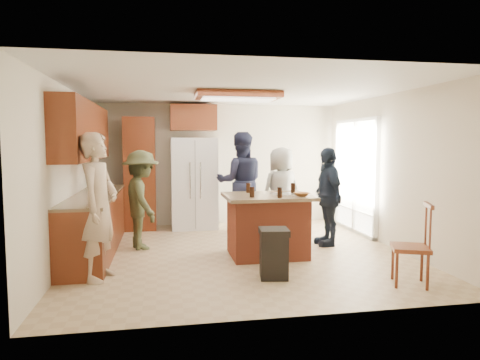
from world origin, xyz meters
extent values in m
plane|color=tan|center=(0.00, 0.00, 0.00)|extent=(5.00, 5.00, 0.00)
plane|color=white|center=(0.00, 0.00, 2.50)|extent=(5.00, 5.00, 0.00)
plane|color=beige|center=(0.00, 2.50, 1.25)|extent=(5.00, 0.00, 5.00)
plane|color=beige|center=(0.00, -2.50, 1.25)|extent=(5.00, 0.00, 5.00)
plane|color=beige|center=(-2.50, 0.00, 1.25)|extent=(0.00, 5.00, 5.00)
plane|color=beige|center=(2.50, 0.00, 1.25)|extent=(0.00, 5.00, 5.00)
cube|color=white|center=(2.48, 1.20, 1.05)|extent=(0.02, 1.60, 2.10)
cube|color=white|center=(2.46, 1.20, 1.05)|extent=(0.08, 1.72, 2.10)
cube|color=maroon|center=(0.00, 0.20, 2.44)|extent=(1.30, 0.70, 0.10)
cube|color=white|center=(0.00, 0.20, 2.38)|extent=(1.10, 0.50, 0.02)
cube|color=olive|center=(4.00, 1.20, -0.05)|extent=(3.00, 3.00, 0.10)
cube|color=#593319|center=(4.70, 1.80, 1.00)|extent=(1.40, 1.60, 2.00)
imported|color=tan|center=(-1.95, -0.94, 0.92)|extent=(0.65, 0.78, 1.84)
imported|color=black|center=(0.30, 1.61, 0.96)|extent=(0.98, 0.65, 1.91)
imported|color=gray|center=(0.98, 1.14, 0.82)|extent=(0.91, 0.72, 1.63)
imported|color=#182130|center=(1.54, 0.28, 0.82)|extent=(0.50, 0.96, 1.63)
imported|color=#3D4226|center=(-1.51, 0.58, 0.80)|extent=(0.76, 1.12, 1.59)
cube|color=maroon|center=(-2.20, 0.40, 0.44)|extent=(0.60, 3.00, 0.88)
cube|color=#846B4C|center=(-2.20, 0.40, 0.90)|extent=(0.64, 3.00, 0.04)
cube|color=maroon|center=(-2.33, 0.40, 1.88)|extent=(0.35, 3.00, 0.85)
cube|color=maroon|center=(-1.60, 2.20, 1.10)|extent=(0.60, 0.60, 2.20)
cube|color=maroon|center=(-0.55, 2.20, 2.20)|extent=(0.90, 0.60, 0.50)
cube|color=white|center=(-0.55, 2.12, 0.90)|extent=(0.90, 0.72, 1.80)
cube|color=gray|center=(-0.55, 1.75, 0.90)|extent=(0.01, 0.01, 1.71)
cylinder|color=silver|center=(-0.65, 1.73, 0.99)|extent=(0.02, 0.02, 0.70)
cylinder|color=silver|center=(-0.45, 1.73, 0.99)|extent=(0.02, 0.02, 0.70)
cube|color=#A6432A|center=(0.38, -0.23, 0.44)|extent=(1.10, 0.85, 0.88)
cube|color=#836B4B|center=(0.38, -0.23, 0.91)|extent=(1.28, 1.03, 0.05)
cube|color=silver|center=(0.63, -0.28, 0.94)|extent=(0.48, 0.41, 0.02)
imported|color=brown|center=(0.83, -0.48, 0.96)|extent=(0.26, 0.26, 0.05)
cylinder|color=black|center=(0.09, -0.48, 1.01)|extent=(0.07, 0.07, 0.15)
cylinder|color=black|center=(0.15, 0.10, 1.01)|extent=(0.07, 0.07, 0.15)
cylinder|color=black|center=(0.85, 0.01, 1.01)|extent=(0.07, 0.07, 0.15)
cylinder|color=black|center=(0.47, -0.60, 1.01)|extent=(0.07, 0.07, 0.15)
cube|color=black|center=(0.21, -1.27, 0.28)|extent=(0.39, 0.39, 0.55)
cube|color=black|center=(0.21, -1.27, 0.59)|extent=(0.40, 0.40, 0.08)
cube|color=maroon|center=(1.75, -1.83, 0.45)|extent=(0.55, 0.55, 0.05)
cylinder|color=maroon|center=(1.53, -1.92, 0.22)|extent=(0.05, 0.05, 0.44)
cylinder|color=maroon|center=(1.84, -2.05, 0.22)|extent=(0.05, 0.05, 0.44)
cylinder|color=maroon|center=(1.66, -1.60, 0.22)|extent=(0.05, 0.05, 0.44)
cylinder|color=maroon|center=(1.97, -1.73, 0.22)|extent=(0.05, 0.05, 0.44)
cube|color=maroon|center=(1.92, -1.90, 0.97)|extent=(0.19, 0.39, 0.05)
cylinder|color=maroon|center=(1.88, -2.01, 0.72)|extent=(0.03, 0.03, 0.50)
cylinder|color=maroon|center=(1.97, -1.79, 0.72)|extent=(0.03, 0.03, 0.50)
camera|label=1|loc=(-1.16, -6.41, 1.71)|focal=32.00mm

